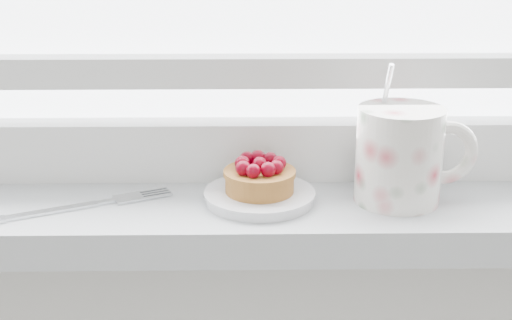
{
  "coord_description": "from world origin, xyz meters",
  "views": [
    {
      "loc": [
        -0.02,
        1.15,
        1.24
      ],
      "look_at": [
        -0.01,
        1.88,
        0.99
      ],
      "focal_mm": 50.0,
      "sensor_mm": 36.0,
      "label": 1
    }
  ],
  "objects_px": {
    "saucer": "(260,196)",
    "raspberry_tart": "(260,176)",
    "fork": "(81,206)",
    "floral_mug": "(402,153)"
  },
  "relations": [
    {
      "from": "saucer",
      "to": "raspberry_tart",
      "type": "height_order",
      "value": "raspberry_tart"
    },
    {
      "from": "fork",
      "to": "saucer",
      "type": "bearing_deg",
      "value": 4.41
    },
    {
      "from": "fork",
      "to": "floral_mug",
      "type": "bearing_deg",
      "value": 2.55
    },
    {
      "from": "saucer",
      "to": "raspberry_tart",
      "type": "xyz_separation_m",
      "value": [
        -0.0,
        0.0,
        0.02
      ]
    },
    {
      "from": "saucer",
      "to": "floral_mug",
      "type": "xyz_separation_m",
      "value": [
        0.16,
        0.0,
        0.05
      ]
    },
    {
      "from": "saucer",
      "to": "floral_mug",
      "type": "distance_m",
      "value": 0.16
    },
    {
      "from": "saucer",
      "to": "fork",
      "type": "relative_size",
      "value": 0.65
    },
    {
      "from": "fork",
      "to": "raspberry_tart",
      "type": "bearing_deg",
      "value": 4.47
    },
    {
      "from": "floral_mug",
      "to": "fork",
      "type": "height_order",
      "value": "floral_mug"
    },
    {
      "from": "floral_mug",
      "to": "raspberry_tart",
      "type": "bearing_deg",
      "value": -179.84
    }
  ]
}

